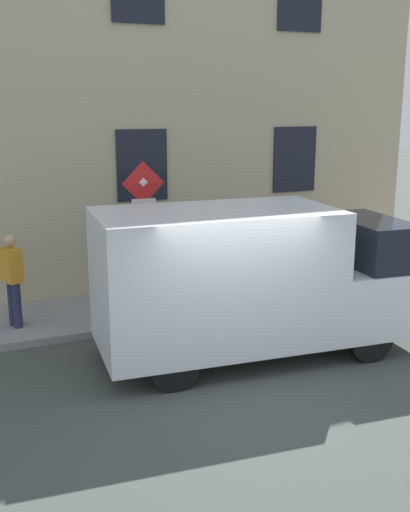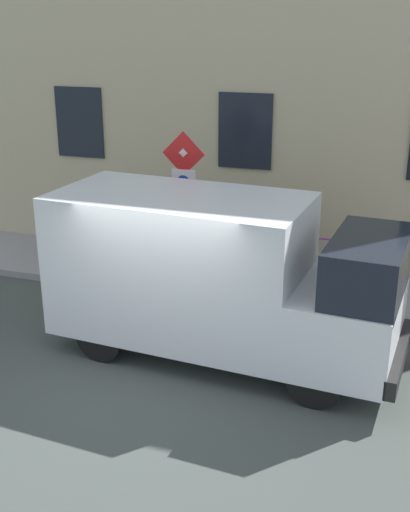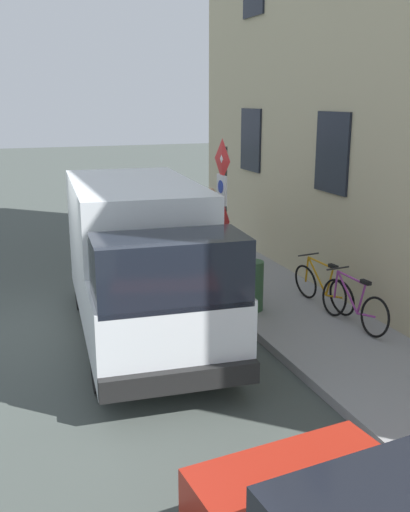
# 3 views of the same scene
# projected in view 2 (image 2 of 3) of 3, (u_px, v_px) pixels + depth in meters

# --- Properties ---
(ground_plane) EXTENTS (80.00, 80.00, 0.00)m
(ground_plane) POSITION_uv_depth(u_px,v_px,m) (164.00, 366.00, 9.81)
(ground_plane) COLOR #404743
(sidewalk_slab) EXTENTS (2.20, 15.48, 0.14)m
(sidewalk_slab) POSITION_uv_depth(u_px,v_px,m) (228.00, 280.00, 12.86)
(sidewalk_slab) COLOR gray
(sidewalk_slab) RESTS_ON ground_plane
(building_facade) EXTENTS (0.75, 13.48, 8.92)m
(building_facade) POSITION_uv_depth(u_px,v_px,m) (252.00, 46.00, 12.64)
(building_facade) COLOR #BBB08A
(building_facade) RESTS_ON ground_plane
(sign_post_stacked) EXTENTS (0.15, 0.56, 2.87)m
(sign_post_stacked) POSITION_uv_depth(u_px,v_px,m) (184.00, 196.00, 11.58)
(sign_post_stacked) COLOR #474C47
(sign_post_stacked) RESTS_ON sidewalk_slab
(delivery_van) EXTENTS (2.38, 5.46, 2.50)m
(delivery_van) POSITION_uv_depth(u_px,v_px,m) (217.00, 274.00, 9.75)
(delivery_van) COLOR white
(delivery_van) RESTS_ON ground_plane
(bicycle_purple) EXTENTS (0.46, 1.71, 0.89)m
(bicycle_purple) POSITION_uv_depth(u_px,v_px,m) (322.00, 260.00, 12.68)
(bicycle_purple) COLOR black
(bicycle_purple) RESTS_ON sidewalk_slab
(bicycle_orange) EXTENTS (0.46, 1.71, 0.89)m
(bicycle_orange) POSITION_uv_depth(u_px,v_px,m) (273.00, 254.00, 12.97)
(bicycle_orange) COLOR black
(bicycle_orange) RESTS_ON sidewalk_slab
(pedestrian) EXTENTS (0.47, 0.38, 1.72)m
(pedestrian) POSITION_uv_depth(u_px,v_px,m) (89.00, 222.00, 13.13)
(pedestrian) COLOR #262B47
(pedestrian) RESTS_ON sidewalk_slab
(litter_bin) EXTENTS (0.44, 0.44, 0.90)m
(litter_bin) POSITION_uv_depth(u_px,v_px,m) (242.00, 271.00, 11.87)
(litter_bin) COLOR #2D5133
(litter_bin) RESTS_ON sidewalk_slab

